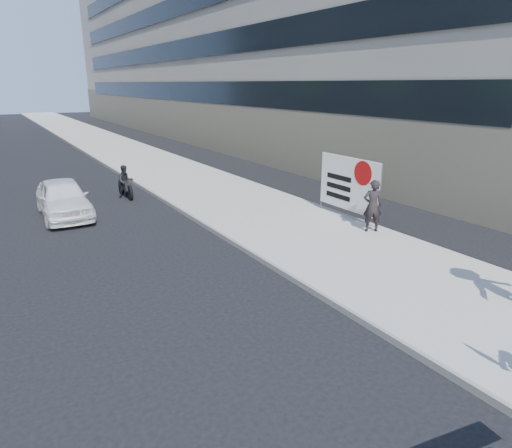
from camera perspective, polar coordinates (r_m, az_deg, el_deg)
ground at (r=9.31m, az=5.66°, el=-14.12°), size 160.00×160.00×0.00m
near_sidewalk at (r=28.18m, az=-12.29°, el=7.08°), size 5.00×120.00×0.15m
near_building at (r=44.42m, az=-1.36°, el=23.86°), size 14.00×70.00×20.00m
pedestrian_woman at (r=15.32m, az=14.37°, el=2.22°), size 0.75×0.66×1.72m
protest_banner at (r=16.61m, az=11.51°, el=4.93°), size 0.08×3.06×2.20m
white_sedan_near at (r=18.53m, az=-22.96°, el=2.97°), size 1.74×4.20×1.42m
motorcycle at (r=20.90m, az=-16.01°, el=4.95°), size 0.72×2.04×1.42m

